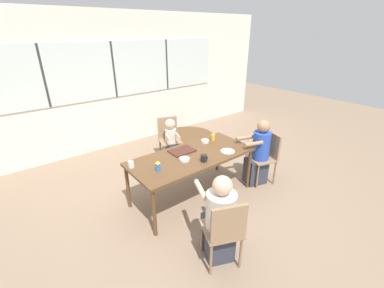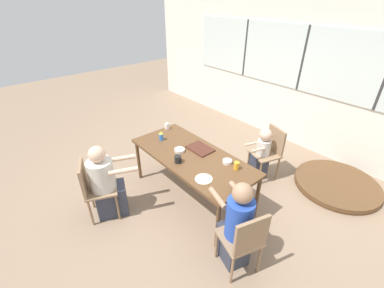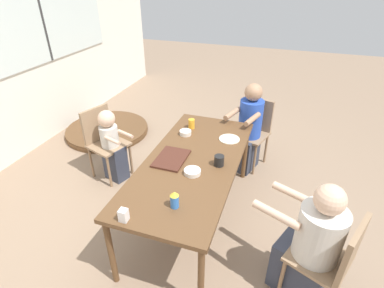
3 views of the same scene
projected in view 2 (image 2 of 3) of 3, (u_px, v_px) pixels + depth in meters
The scene contains 18 objects.
ground_plane at pixel (192, 195), 3.95m from camera, with size 16.00×16.00×0.00m, color #8C725B.
wall_back_with_windows at pixel (301, 72), 4.71m from camera, with size 8.40×0.08×2.80m.
dining_table at pixel (192, 158), 3.60m from camera, with size 1.88×0.85×0.73m.
chair_for_woman_green_shirt at pixel (93, 185), 3.34m from camera, with size 0.53×0.53×0.87m.
chair_for_man_blue_shirt at pixel (245, 239), 2.61m from camera, with size 0.50×0.50×0.87m.
chair_for_toddler at pixel (270, 149), 4.12m from camera, with size 0.51×0.51×0.87m.
person_woman_green_shirt at pixel (107, 185), 3.40m from camera, with size 0.53×0.67×1.08m.
person_man_blue_shirt at pixel (236, 228), 2.74m from camera, with size 0.58×0.43×1.13m.
person_toddler at pixel (261, 155), 4.11m from camera, with size 0.32×0.43×0.90m.
food_tray_dark at pixel (200, 149), 3.70m from camera, with size 0.37×0.27×0.02m.
coffee_mug at pixel (178, 159), 3.40m from camera, with size 0.10×0.09×0.10m.
sippy_cup at pixel (161, 136), 3.90m from camera, with size 0.07×0.07×0.14m.
juice_glass at pixel (236, 166), 3.26m from camera, with size 0.07×0.07×0.11m.
milk_carton_small at pixel (167, 126), 4.24m from camera, with size 0.06×0.06×0.10m.
bowl_white_shallow at pixel (180, 150), 3.65m from camera, with size 0.15×0.15×0.04m.
bowl_cereal at pixel (227, 162), 3.39m from camera, with size 0.13×0.13×0.05m.
plate_tortillas at pixel (204, 179), 3.11m from camera, with size 0.21×0.21×0.01m.
folded_table_stack at pixel (337, 184), 4.10m from camera, with size 1.28×1.28×0.09m.
Camera 2 is at (2.27, -1.95, 2.69)m, focal length 24.00 mm.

